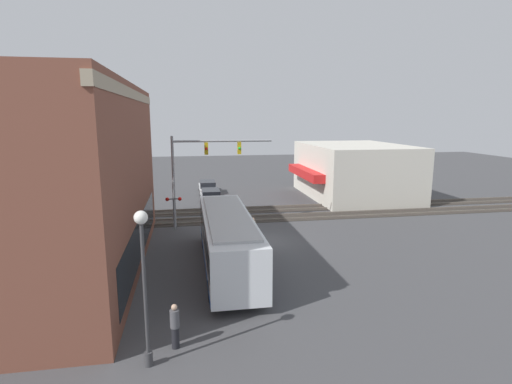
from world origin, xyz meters
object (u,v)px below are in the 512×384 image
object	(u,v)px
city_bus	(228,238)
parked_car_white	(208,187)
parked_car_silver	(211,198)
pedestrian_near_bus	(253,231)
crossing_signal	(174,199)
streetlamp	(144,276)
pedestrian_by_lamp	(175,326)

from	to	relation	value
city_bus	parked_car_white	xyz separation A→B (m)	(22.25, -0.00, -1.06)
parked_car_silver	pedestrian_near_bus	distance (m)	12.64
crossing_signal	pedestrian_near_bus	xyz separation A→B (m)	(-4.61, -5.13, -1.35)
city_bus	parked_car_white	size ratio (longest dim) A/B	2.43
streetlamp	pedestrian_near_bus	distance (m)	13.41
parked_car_silver	crossing_signal	bearing A→B (deg)	158.28
city_bus	pedestrian_near_bus	distance (m)	4.25
city_bus	pedestrian_by_lamp	size ratio (longest dim) A/B	6.86
crossing_signal	streetlamp	distance (m)	16.66
city_bus	parked_car_silver	bearing A→B (deg)	-0.00
pedestrian_near_bus	crossing_signal	bearing A→B (deg)	48.05
crossing_signal	pedestrian_by_lamp	bearing A→B (deg)	-178.21
crossing_signal	city_bus	bearing A→B (deg)	-159.27
city_bus	crossing_signal	bearing A→B (deg)	20.73
pedestrian_near_bus	parked_car_silver	bearing A→B (deg)	9.06
crossing_signal	pedestrian_near_bus	world-z (taller)	crossing_signal
streetlamp	parked_car_silver	size ratio (longest dim) A/B	1.17
pedestrian_near_bus	streetlamp	bearing A→B (deg)	155.44
crossing_signal	parked_car_silver	distance (m)	8.62
streetlamp	parked_car_white	size ratio (longest dim) A/B	1.13
parked_car_white	crossing_signal	bearing A→B (deg)	167.35
parked_car_white	pedestrian_near_bus	bearing A→B (deg)	-173.89
parked_car_white	pedestrian_by_lamp	world-z (taller)	pedestrian_by_lamp
parked_car_silver	pedestrian_near_bus	size ratio (longest dim) A/B	2.48
city_bus	streetlamp	world-z (taller)	streetlamp
crossing_signal	streetlamp	size ratio (longest dim) A/B	0.71
city_bus	pedestrian_by_lamp	distance (m)	7.92
parked_car_silver	parked_car_white	world-z (taller)	parked_car_silver
crossing_signal	pedestrian_near_bus	bearing A→B (deg)	-131.95
city_bus	parked_car_white	distance (m)	22.28
crossing_signal	pedestrian_by_lamp	size ratio (longest dim) A/B	2.26
parked_car_silver	pedestrian_by_lamp	world-z (taller)	pedestrian_by_lamp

